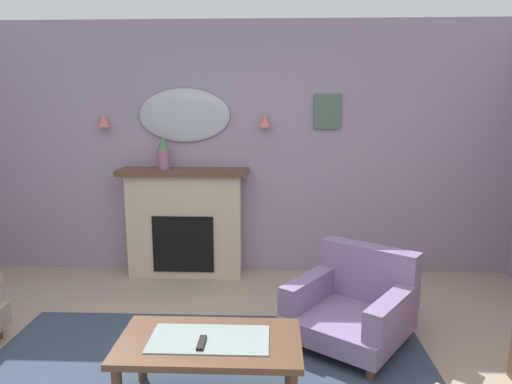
% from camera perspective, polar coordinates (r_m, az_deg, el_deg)
% --- Properties ---
extents(wall_back, '(7.02, 0.10, 2.68)m').
position_cam_1_polar(wall_back, '(5.06, -2.93, 5.20)').
color(wall_back, '#9E8CA8').
rests_on(wall_back, ground).
extents(fireplace, '(1.36, 0.36, 1.16)m').
position_cam_1_polar(fireplace, '(5.04, -8.69, -3.83)').
color(fireplace, beige).
rests_on(fireplace, ground).
extents(mantel_vase_left, '(0.12, 0.12, 0.36)m').
position_cam_1_polar(mantel_vase_left, '(4.92, -11.29, 4.64)').
color(mantel_vase_left, '#9E6084').
rests_on(mantel_vase_left, fireplace).
extents(wall_mirror, '(0.96, 0.06, 0.56)m').
position_cam_1_polar(wall_mirror, '(5.02, -8.75, 9.26)').
color(wall_mirror, '#B2BCC6').
extents(wall_sconce_left, '(0.14, 0.14, 0.14)m').
position_cam_1_polar(wall_sconce_left, '(5.20, -18.17, 8.36)').
color(wall_sconce_left, '#D17066').
extents(wall_sconce_right, '(0.14, 0.14, 0.14)m').
position_cam_1_polar(wall_sconce_right, '(4.88, 1.11, 8.76)').
color(wall_sconce_right, '#D17066').
extents(framed_picture, '(0.28, 0.03, 0.36)m').
position_cam_1_polar(framed_picture, '(4.97, 8.74, 9.71)').
color(framed_picture, '#4C6B56').
extents(coffee_table, '(1.10, 0.60, 0.45)m').
position_cam_1_polar(coffee_table, '(2.97, -5.71, -18.49)').
color(coffee_table, brown).
rests_on(coffee_table, ground).
extents(tv_remote, '(0.04, 0.16, 0.02)m').
position_cam_1_polar(tv_remote, '(2.88, -6.69, -17.94)').
color(tv_remote, black).
rests_on(tv_remote, coffee_table).
extents(armchair_in_corner, '(1.13, 1.13, 0.71)m').
position_cam_1_polar(armchair_in_corner, '(3.80, 11.94, -13.17)').
color(armchair_in_corner, gray).
rests_on(armchair_in_corner, ground).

